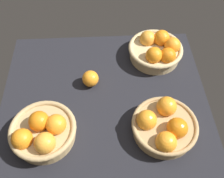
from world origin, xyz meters
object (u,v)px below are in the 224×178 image
Objects in this scene: basket_far_right at (158,50)px; basket_near_right at (165,126)px; basket_near_left at (44,132)px; loose_orange_front_gap at (92,79)px.

basket_far_right is 1.01× the size of basket_near_right.
basket_near_left is 0.99× the size of basket_near_right.
basket_near_right reaches higher than loose_orange_front_gap.
basket_near_left is 29.65cm from loose_orange_front_gap.
basket_near_left reaches higher than loose_orange_front_gap.
basket_near_right is at bearing -42.16° from loose_orange_front_gap.
basket_near_left is at bearing -140.52° from basket_far_right.
basket_far_right reaches higher than basket_near_right.
basket_near_right is 3.49× the size of loose_orange_front_gap.
basket_far_right is (46.70, 38.47, -0.12)cm from basket_near_left.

